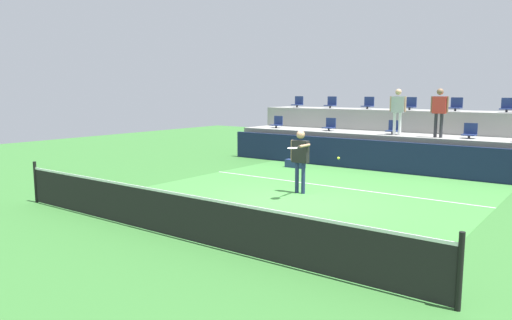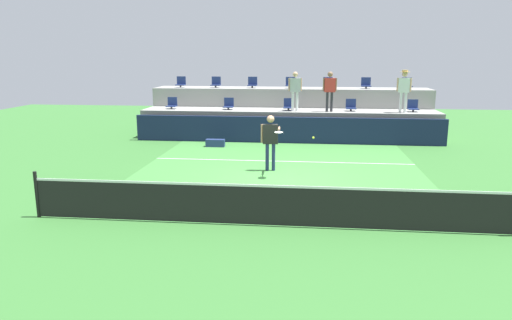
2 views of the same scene
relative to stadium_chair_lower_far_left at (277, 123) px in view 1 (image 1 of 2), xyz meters
The scene contains 22 objects.
ground_plane 9.08m from the stadium_chair_lower_far_left, 53.81° to the right, with size 40.00×40.00×0.00m, color #336B2D.
court_inner_paint 8.31m from the stadium_chair_lower_far_left, 49.67° to the right, with size 9.00×10.00×0.01m, color #3D7F38.
court_service_line 7.31m from the stadium_chair_lower_far_left, 42.41° to the right, with size 9.00×0.06×0.00m, color white.
tennis_net 12.46m from the stadium_chair_lower_far_left, 64.78° to the right, with size 10.48×0.08×1.07m.
sponsor_backboard 5.51m from the stadium_chair_lower_far_left, 13.12° to the right, with size 13.00×0.16×1.10m, color #141E42.
seating_tier_lower 5.36m from the stadium_chair_lower_far_left, ahead, with size 13.00×1.80×1.25m, color gray.
seating_tier_upper 5.63m from the stadium_chair_lower_far_left, 19.43° to the left, with size 13.00×1.80×2.10m, color gray.
stadium_chair_lower_far_left is the anchor object (origin of this frame).
stadium_chair_lower_left 2.61m from the stadium_chair_lower_far_left, ahead, with size 0.44×0.40×0.52m.
stadium_chair_lower_center 5.29m from the stadium_chair_lower_far_left, ahead, with size 0.44×0.40×0.52m.
stadium_chair_lower_right 8.00m from the stadium_chair_lower_far_left, ahead, with size 0.44×0.40×0.52m.
stadium_chair_upper_far_left 1.99m from the stadium_chair_lower_far_left, 91.37° to the left, with size 0.44×0.40×0.52m.
stadium_chair_upper_left 2.61m from the stadium_chair_lower_far_left, 46.76° to the left, with size 0.44×0.40×0.52m.
stadium_chair_upper_mid_left 4.00m from the stadium_chair_lower_far_left, 27.42° to the left, with size 0.44×0.40×0.52m.
stadium_chair_upper_center 5.64m from the stadium_chair_lower_far_left, 18.82° to the left, with size 0.44×0.40×0.52m.
stadium_chair_upper_mid_right 7.32m from the stadium_chair_lower_far_left, 14.33° to the left, with size 0.44×0.40×0.52m.
stadium_chair_upper_right 9.04m from the stadium_chair_lower_far_left, 11.54° to the left, with size 0.44×0.40×0.52m.
tennis_player 8.00m from the stadium_chair_lower_far_left, 51.28° to the right, with size 0.76×1.21×1.78m.
spectator_in_white 5.64m from the stadium_chair_lower_far_left, ahead, with size 0.59×0.26×1.69m.
spectator_in_grey 7.11m from the stadium_chair_lower_far_left, ahead, with size 0.60×0.24×1.70m.
tennis_ball 9.10m from the stadium_chair_lower_far_left, 45.87° to the right, with size 0.07×0.07×0.07m.
equipment_bag 3.66m from the stadium_chair_lower_far_left, 44.31° to the right, with size 0.76×0.28×0.30m, color navy.
Camera 1 is at (6.63, -10.37, 2.86)m, focal length 33.70 mm.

